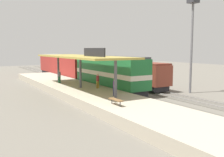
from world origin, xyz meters
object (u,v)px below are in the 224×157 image
platform_bench (116,100)px  freight_car (136,74)px  person_waiting (98,80)px  person_walking (115,86)px  light_mast (192,25)px  passenger_carriage_single (62,66)px  locomotive (109,72)px  person_boarding (59,76)px

platform_bench → freight_car: (10.60, 11.95, 0.63)m
person_waiting → person_walking: bearing=-99.0°
platform_bench → person_walking: person_walking is taller
light_mast → person_waiting: 13.36m
person_waiting → freight_car: bearing=21.5°
passenger_carriage_single → person_walking: size_ratio=11.70×
locomotive → light_mast: (7.80, -6.92, 5.99)m
platform_bench → passenger_carriage_single: size_ratio=0.08×
passenger_carriage_single → person_walking: passenger_carriage_single is taller
passenger_carriage_single → freight_car: (4.60, -17.71, -0.34)m
person_boarding → passenger_carriage_single: bearing=68.9°
platform_bench → freight_car: bearing=48.4°
passenger_carriage_single → freight_car: size_ratio=1.67×
person_waiting → locomotive: bearing=41.8°
platform_bench → locomotive: locomotive is taller
freight_car → person_walking: freight_car is taller
person_waiting → person_walking: size_ratio=1.00×
platform_bench → freight_car: size_ratio=0.14×
platform_bench → freight_car: freight_car is taller
platform_bench → person_walking: 4.25m
locomotive → person_walking: (-3.89, -8.00, -0.56)m
person_boarding → platform_bench: bearing=-92.5°
person_boarding → person_waiting: bearing=-72.0°
passenger_carriage_single → freight_car: passenger_carriage_single is taller
person_waiting → person_walking: same height
light_mast → person_waiting: (-10.86, 4.18, -6.54)m
freight_car → platform_bench: bearing=-131.6°
platform_bench → person_walking: size_ratio=0.99×
passenger_carriage_single → person_walking: 26.29m
platform_bench → light_mast: (13.80, 4.74, 7.05)m
locomotive → passenger_carriage_single: 18.00m
person_waiting → passenger_carriage_single: bearing=81.6°
person_walking → passenger_carriage_single: bearing=81.5°
passenger_carriage_single → person_walking: (-3.89, -26.00, -0.46)m
platform_bench → person_waiting: size_ratio=0.99×
locomotive → person_walking: size_ratio=8.44×
platform_bench → passenger_carriage_single: (6.00, 29.66, 0.97)m
passenger_carriage_single → person_boarding: bearing=-111.1°
platform_bench → passenger_carriage_single: 30.27m
passenger_carriage_single → person_walking: bearing=-98.5°
freight_car → person_waiting: size_ratio=7.02×
platform_bench → person_walking: bearing=60.1°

